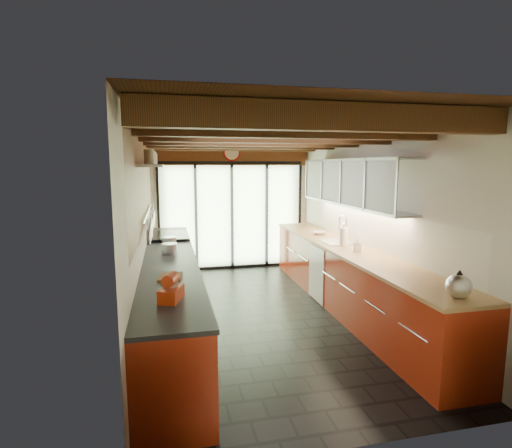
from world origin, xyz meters
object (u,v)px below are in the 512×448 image
Objects in this scene: paper_towel at (344,237)px; bowl at (320,233)px; stand_mixer at (171,289)px; kettle at (459,285)px; soap_bottle at (358,245)px.

paper_towel reaches higher than bowl.
bowl is (2.54, 2.88, -0.07)m from stand_mixer.
soap_bottle is (0.00, 1.96, -0.02)m from kettle.
kettle is (2.54, -0.49, 0.02)m from stand_mixer.
paper_towel is (2.54, 1.93, 0.03)m from stand_mixer.
kettle is at bearing -90.00° from soap_bottle.
bowl is at bearing 48.59° from stand_mixer.
stand_mixer is 2.59m from kettle.
bowl is at bearing 90.00° from paper_towel.
soap_bottle is (2.54, 1.48, 0.00)m from stand_mixer.
stand_mixer is at bearing -149.80° from soap_bottle.
soap_bottle is (-0.00, -0.45, -0.03)m from paper_towel.
kettle is at bearing -90.00° from paper_towel.
bowl is (0.00, 1.40, -0.07)m from soap_bottle.
soap_bottle is 1.40m from bowl.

